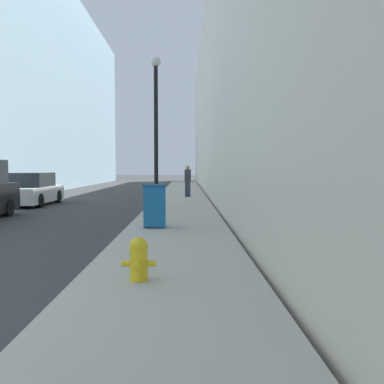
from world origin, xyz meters
TOP-DOWN VIEW (x-y plane):
  - sidewalk_right at (5.05, 18.00)m, footprint 2.88×60.00m
  - building_right_stone at (12.58, 26.00)m, footprint 12.00×60.00m
  - fire_hydrant at (4.59, 2.16)m, footprint 0.50×0.39m
  - trash_bin at (4.42, 7.82)m, footprint 0.61×0.58m
  - lamppost at (4.14, 12.42)m, footprint 0.40×0.40m
  - parked_sedan_near at (-2.20, 16.72)m, footprint 1.86×4.64m
  - pedestrian_on_sidewalk at (5.39, 20.34)m, footprint 0.36×0.24m

SIDE VIEW (x-z plane):
  - sidewalk_right at x=5.05m, z-range 0.00..0.14m
  - fire_hydrant at x=4.59m, z-range 0.16..0.80m
  - parked_sedan_near at x=-2.20m, z-range -0.07..1.50m
  - trash_bin at x=4.42m, z-range 0.16..1.37m
  - pedestrian_on_sidewalk at x=5.39m, z-range 0.15..1.95m
  - lamppost at x=4.14m, z-range 0.53..6.44m
  - building_right_stone at x=12.58m, z-range 0.00..13.22m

